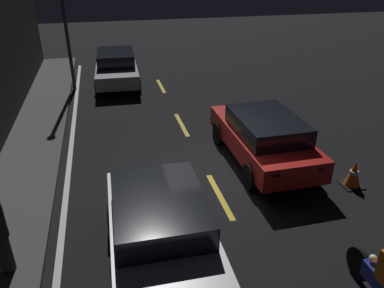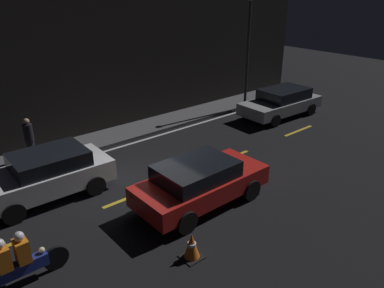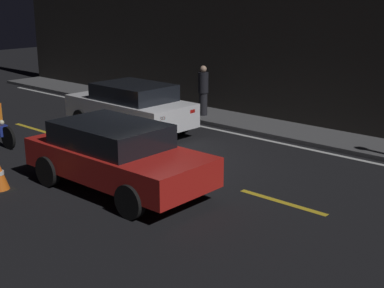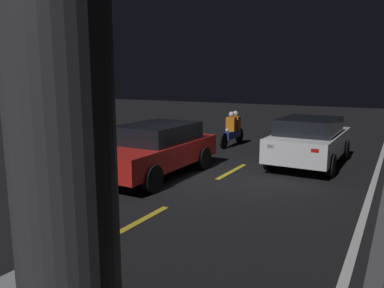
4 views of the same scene
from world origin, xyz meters
TOP-DOWN VIEW (x-y plane):
  - ground_plane at (0.00, 0.00)m, footprint 56.00×56.00m
  - raised_curb at (0.00, 4.81)m, footprint 28.00×1.72m
  - lane_dash_c at (-1.00, 0.00)m, footprint 2.00×0.14m
  - lane_dash_d at (3.50, 0.00)m, footprint 2.00×0.14m
  - lane_dash_e at (8.00, 0.00)m, footprint 2.00×0.14m
  - lane_solid_kerb at (0.00, 3.70)m, footprint 25.20×0.14m
  - sedan_white at (-2.95, 1.75)m, footprint 4.05×1.99m
  - taxi_red at (0.44, -1.70)m, footprint 4.26×1.96m
  - hatchback_silver at (9.07, 1.88)m, footprint 4.53×2.07m
  - traffic_cone_near at (-1.34, -3.44)m, footprint 0.52×0.52m
  - street_lamp at (8.46, 3.80)m, footprint 0.28×0.28m

SIDE VIEW (x-z plane):
  - ground_plane at x=0.00m, z-range 0.00..0.00m
  - lane_solid_kerb at x=0.00m, z-range 0.00..0.01m
  - lane_dash_c at x=-1.00m, z-range 0.00..0.01m
  - lane_dash_d at x=3.50m, z-range 0.00..0.01m
  - lane_dash_e at x=8.00m, z-range 0.00..0.01m
  - raised_curb at x=0.00m, z-range 0.00..0.12m
  - traffic_cone_near at x=-1.34m, z-range -0.01..0.69m
  - hatchback_silver at x=9.07m, z-range 0.04..1.44m
  - taxi_red at x=0.44m, z-range 0.06..1.49m
  - sedan_white at x=-2.95m, z-range 0.05..1.54m
  - street_lamp at x=8.46m, z-range 0.36..6.12m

